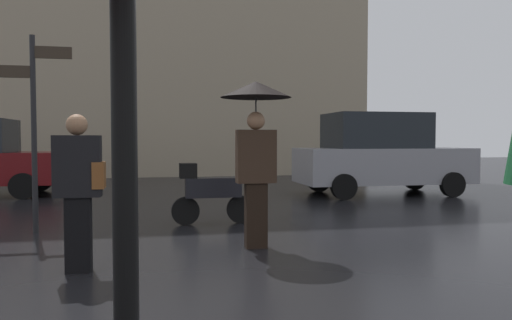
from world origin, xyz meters
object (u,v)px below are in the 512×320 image
at_px(parked_scooter, 210,191).
at_px(street_signpost, 34,113).
at_px(parked_car_right, 380,154).
at_px(pedestrian_with_umbrella, 256,125).
at_px(pedestrian_with_bag, 79,183).

xyz_separation_m(parked_scooter, street_signpost, (-2.67, -0.12, 1.24)).
bearing_deg(parked_car_right, pedestrian_with_umbrella, -145.26).
bearing_deg(pedestrian_with_umbrella, pedestrian_with_bag, 9.09).
relative_size(parked_car_right, street_signpost, 1.45).
height_order(parked_scooter, parked_car_right, parked_car_right).
height_order(pedestrian_with_umbrella, parked_scooter, pedestrian_with_umbrella).
height_order(pedestrian_with_bag, parked_scooter, pedestrian_with_bag).
bearing_deg(pedestrian_with_bag, parked_car_right, 60.75).
xyz_separation_m(pedestrian_with_bag, parked_scooter, (1.67, 2.61, -0.39)).
bearing_deg(pedestrian_with_umbrella, parked_scooter, -89.40).
height_order(parked_car_right, street_signpost, street_signpost).
height_order(pedestrian_with_umbrella, pedestrian_with_bag, pedestrian_with_umbrella).
height_order(pedestrian_with_umbrella, street_signpost, street_signpost).
distance_m(pedestrian_with_bag, parked_scooter, 3.12).
height_order(parked_scooter, street_signpost, street_signpost).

